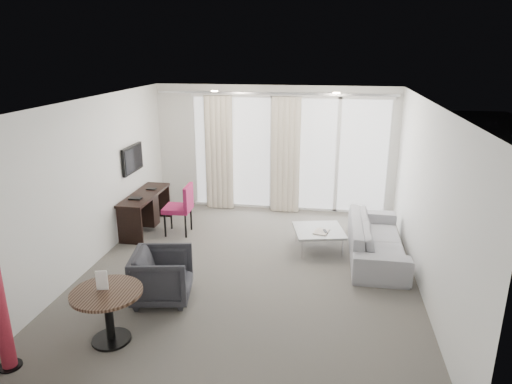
% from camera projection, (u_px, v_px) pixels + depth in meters
% --- Properties ---
extents(floor, '(5.00, 6.00, 0.00)m').
position_uv_depth(floor, '(250.00, 271.00, 7.08)').
color(floor, '#58544D').
rests_on(floor, ground).
extents(ceiling, '(5.00, 6.00, 0.00)m').
position_uv_depth(ceiling, '(249.00, 102.00, 6.30)').
color(ceiling, white).
rests_on(ceiling, ground).
extents(wall_left, '(0.00, 6.00, 2.60)m').
position_uv_depth(wall_left, '(91.00, 183.00, 7.08)').
color(wall_left, silver).
rests_on(wall_left, ground).
extents(wall_right, '(0.00, 6.00, 2.60)m').
position_uv_depth(wall_right, '(427.00, 200.00, 6.31)').
color(wall_right, silver).
rests_on(wall_right, ground).
extents(wall_front, '(5.00, 0.00, 2.60)m').
position_uv_depth(wall_front, '(187.00, 296.00, 3.87)').
color(wall_front, silver).
rests_on(wall_front, ground).
extents(window_panel, '(4.00, 0.02, 2.38)m').
position_uv_depth(window_panel, '(289.00, 154.00, 9.48)').
color(window_panel, white).
rests_on(window_panel, ground).
extents(window_frame, '(4.10, 0.06, 2.44)m').
position_uv_depth(window_frame, '(289.00, 154.00, 9.47)').
color(window_frame, white).
rests_on(window_frame, ground).
extents(curtain_left, '(0.60, 0.20, 2.38)m').
position_uv_depth(curtain_left, '(219.00, 153.00, 9.55)').
color(curtain_left, beige).
rests_on(curtain_left, ground).
extents(curtain_right, '(0.60, 0.20, 2.38)m').
position_uv_depth(curtain_right, '(286.00, 156.00, 9.34)').
color(curtain_right, beige).
rests_on(curtain_right, ground).
extents(curtain_track, '(4.80, 0.04, 0.04)m').
position_uv_depth(curtain_track, '(274.00, 93.00, 9.00)').
color(curtain_track, '#B2B2B7').
rests_on(curtain_track, ceiling).
extents(downlight_a, '(0.12, 0.12, 0.02)m').
position_uv_depth(downlight_a, '(214.00, 91.00, 7.95)').
color(downlight_a, '#FFE0B2').
rests_on(downlight_a, ceiling).
extents(downlight_b, '(0.12, 0.12, 0.02)m').
position_uv_depth(downlight_b, '(336.00, 93.00, 7.62)').
color(downlight_b, '#FFE0B2').
rests_on(downlight_b, ceiling).
extents(desk, '(0.47, 1.51, 0.71)m').
position_uv_depth(desk, '(146.00, 212.00, 8.61)').
color(desk, black).
rests_on(desk, floor).
extents(tv, '(0.05, 0.80, 0.50)m').
position_uv_depth(tv, '(132.00, 159.00, 8.42)').
color(tv, black).
rests_on(tv, wall_left).
extents(desk_chair, '(0.53, 0.50, 0.94)m').
position_uv_depth(desk_chair, '(178.00, 209.00, 8.40)').
color(desk_chair, '#921B48').
rests_on(desk_chair, floor).
extents(round_table, '(1.03, 1.03, 0.65)m').
position_uv_depth(round_table, '(109.00, 316.00, 5.30)').
color(round_table, '#3C281C').
rests_on(round_table, floor).
extents(menu_card, '(0.13, 0.05, 0.24)m').
position_uv_depth(menu_card, '(102.00, 284.00, 5.22)').
color(menu_card, white).
rests_on(menu_card, round_table).
extents(red_lamp, '(0.31, 0.31, 1.23)m').
position_uv_depth(red_lamp, '(1.00, 317.00, 4.77)').
color(red_lamp, maroon).
rests_on(red_lamp, floor).
extents(tub_armchair, '(0.90, 0.88, 0.71)m').
position_uv_depth(tub_armchair, '(162.00, 276.00, 6.18)').
color(tub_armchair, '#29292F').
rests_on(tub_armchair, floor).
extents(coffee_table, '(0.97, 0.97, 0.36)m').
position_uv_depth(coffee_table, '(318.00, 239.00, 7.80)').
color(coffee_table, gray).
rests_on(coffee_table, floor).
extents(remote, '(0.10, 0.18, 0.02)m').
position_uv_depth(remote, '(325.00, 232.00, 7.63)').
color(remote, black).
rests_on(remote, coffee_table).
extents(magazine, '(0.30, 0.35, 0.02)m').
position_uv_depth(magazine, '(321.00, 232.00, 7.63)').
color(magazine, gray).
rests_on(magazine, coffee_table).
extents(sofa, '(0.85, 2.17, 0.63)m').
position_uv_depth(sofa, '(377.00, 239.00, 7.49)').
color(sofa, gray).
rests_on(sofa, floor).
extents(terrace_slab, '(5.60, 3.00, 0.12)m').
position_uv_depth(terrace_slab, '(293.00, 190.00, 11.29)').
color(terrace_slab, '#4D4D50').
rests_on(terrace_slab, ground).
extents(rattan_chair_a, '(0.60, 0.60, 0.75)m').
position_uv_depth(rattan_chair_a, '(328.00, 175.00, 10.99)').
color(rattan_chair_a, brown).
rests_on(rattan_chair_a, terrace_slab).
extents(rattan_chair_b, '(0.58, 0.58, 0.73)m').
position_uv_depth(rattan_chair_b, '(361.00, 177.00, 10.90)').
color(rattan_chair_b, brown).
rests_on(rattan_chair_b, terrace_slab).
extents(rattan_table, '(0.65, 0.65, 0.50)m').
position_uv_depth(rattan_table, '(329.00, 180.00, 11.07)').
color(rattan_table, brown).
rests_on(rattan_table, terrace_slab).
extents(balustrade, '(5.50, 0.06, 1.05)m').
position_uv_depth(balustrade, '(298.00, 155.00, 12.48)').
color(balustrade, '#B2B2B7').
rests_on(balustrade, terrace_slab).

